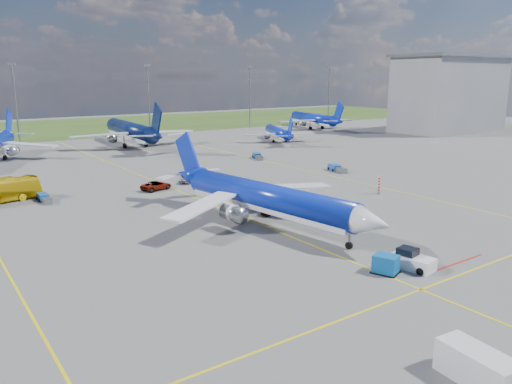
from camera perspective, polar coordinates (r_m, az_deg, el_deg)
ground at (r=61.43m, az=3.25°, el=-4.82°), size 400.00×400.00×0.00m
grass_strip at (r=200.03m, az=-24.58°, el=6.50°), size 400.00×80.00×0.01m
taxiway_lines at (r=84.20m, az=-8.40°, el=0.00°), size 60.25×160.00×0.02m
floodlight_masts at (r=162.66m, az=-18.77°, el=10.19°), size 202.20×0.50×22.70m
terminal_building at (r=188.87m, az=21.23°, el=10.47°), size 42.00×22.00×26.00m
warning_post at (r=84.16m, az=13.86°, el=0.79°), size 0.50×0.50×3.00m
bg_jet_n at (r=143.37m, az=-14.00°, el=5.14°), size 39.24×49.75×12.43m
bg_jet_ne at (r=149.03m, az=2.52°, el=5.80°), size 32.69×36.50×7.85m
bg_jet_ene at (r=187.30m, az=6.51°, el=7.22°), size 38.26×45.61×10.51m
main_airliner at (r=65.37m, az=1.17°, el=-3.69°), size 35.62×43.69×10.44m
pushback_tug at (r=52.96m, az=17.34°, el=-7.47°), size 2.88×6.02×2.00m
uld_container at (r=51.00m, az=14.60°, el=-7.98°), size 2.50×2.76×1.81m
service_van at (r=35.90m, az=23.98°, el=-17.80°), size 2.69×5.21×2.21m
service_car_b at (r=86.37m, az=-11.32°, el=0.73°), size 5.89×3.77×1.51m
service_car_c at (r=91.55m, az=-7.85°, el=1.55°), size 5.03×5.13×1.48m
baggage_tug_w at (r=102.72m, az=9.21°, el=2.66°), size 2.78×5.68×1.23m
baggage_tug_c at (r=83.49m, az=-23.03°, el=-0.68°), size 1.39×4.83×1.08m
baggage_tug_e at (r=117.08m, az=0.17°, el=4.10°), size 3.50×5.56×1.22m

